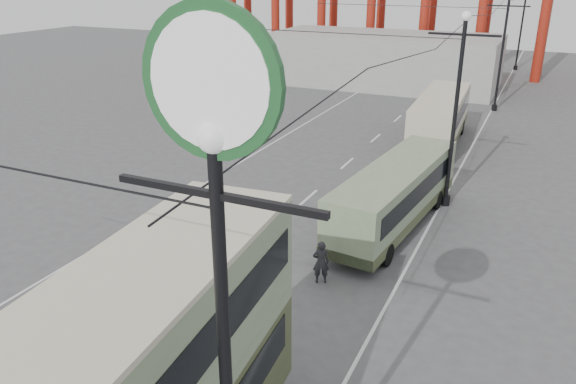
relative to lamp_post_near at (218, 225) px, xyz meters
The scene contains 9 objects.
road_markings 24.87m from the lamp_post_near, 105.88° to the left, with size 12.52×120.00×0.01m.
lamp_post_near is the anchor object (origin of this frame).
lamp_post_mid 21.24m from the lamp_post_near, 90.00° to the left, with size 3.20×0.44×9.32m.
lamp_post_far 43.12m from the lamp_post_near, 90.00° to the left, with size 3.20×0.44×9.32m.
lamp_post_distant 65.08m from the lamp_post_near, 90.00° to the left, with size 3.20×0.44×9.32m.
fairground_shed 51.61m from the lamp_post_near, 103.06° to the left, with size 22.00×10.00×5.00m, color gray.
single_decker_green 18.49m from the lamp_post_near, 95.59° to the left, with size 3.48×10.59×2.94m.
single_decker_cream 32.15m from the lamp_post_near, 94.39° to the left, with size 3.20×10.75×3.31m.
pedestrian 13.72m from the lamp_post_near, 104.27° to the left, with size 0.63×0.41×1.72m, color black.
Camera 1 is at (9.37, -8.85, 11.12)m, focal length 35.00 mm.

